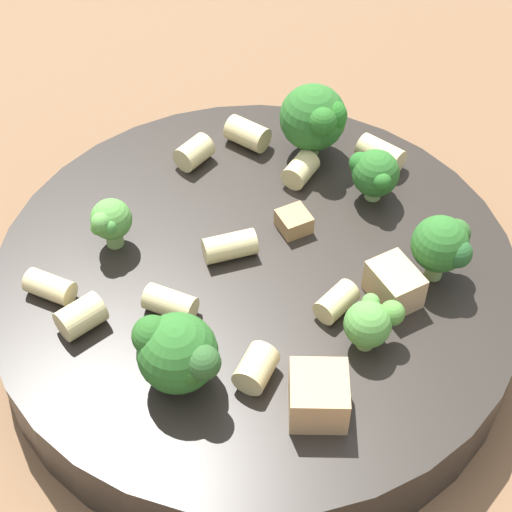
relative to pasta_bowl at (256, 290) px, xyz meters
The scene contains 21 objects.
ground_plane 0.02m from the pasta_bowl, ahead, with size 2.00×2.00×0.00m, color brown.
pasta_bowl is the anchor object (origin of this frame).
broccoli_floret_0 0.09m from the pasta_bowl, 74.69° to the left, with size 0.03×0.03×0.03m.
broccoli_floret_1 0.10m from the pasta_bowl, 31.90° to the left, with size 0.03×0.03×0.04m.
broccoli_floret_2 0.09m from the pasta_bowl, 81.68° to the right, with size 0.04×0.04×0.04m.
broccoli_floret_3 0.09m from the pasta_bowl, 157.74° to the right, with size 0.02×0.02×0.03m.
broccoli_floret_4 0.08m from the pasta_bowl, ahead, with size 0.03×0.02×0.03m.
broccoli_floret_5 0.11m from the pasta_bowl, 104.53° to the left, with size 0.04×0.04×0.05m.
rigatoni_0 0.08m from the pasta_bowl, 104.56° to the left, with size 0.01×0.01×0.02m, color beige.
rigatoni_1 0.06m from the pasta_bowl, 111.06° to the right, with size 0.01×0.01×0.03m, color beige.
rigatoni_2 0.10m from the pasta_bowl, 148.18° to the left, with size 0.02×0.02×0.02m, color beige.
rigatoni_3 0.10m from the pasta_bowl, 121.12° to the right, with size 0.02×0.02×0.02m, color beige.
rigatoni_4 0.11m from the pasta_bowl, 83.51° to the left, with size 0.02×0.02×0.03m, color beige.
rigatoni_5 0.07m from the pasta_bowl, 55.17° to the right, with size 0.02×0.02×0.02m, color beige.
rigatoni_6 0.03m from the pasta_bowl, behind, with size 0.01×0.01×0.03m, color beige.
rigatoni_7 0.11m from the pasta_bowl, 135.40° to the right, with size 0.01×0.01×0.03m, color beige.
rigatoni_8 0.05m from the pasta_bowl, ahead, with size 0.01×0.01×0.02m, color beige.
rigatoni_9 0.10m from the pasta_bowl, 127.74° to the left, with size 0.02×0.02×0.02m, color beige.
chicken_chunk_0 0.10m from the pasta_bowl, 37.05° to the right, with size 0.03×0.03×0.02m, color tan.
chicken_chunk_1 0.04m from the pasta_bowl, 90.27° to the left, with size 0.02×0.02×0.01m, color tan.
chicken_chunk_2 0.08m from the pasta_bowl, 19.30° to the left, with size 0.03×0.02×0.02m, color tan.
Camera 1 is at (0.17, -0.25, 0.38)m, focal length 60.00 mm.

